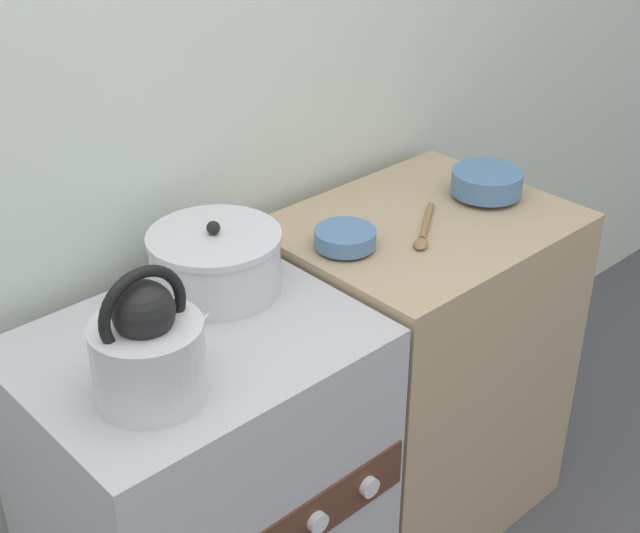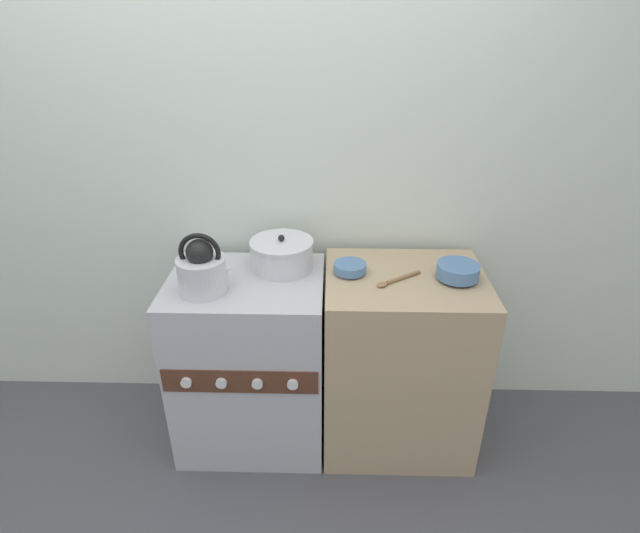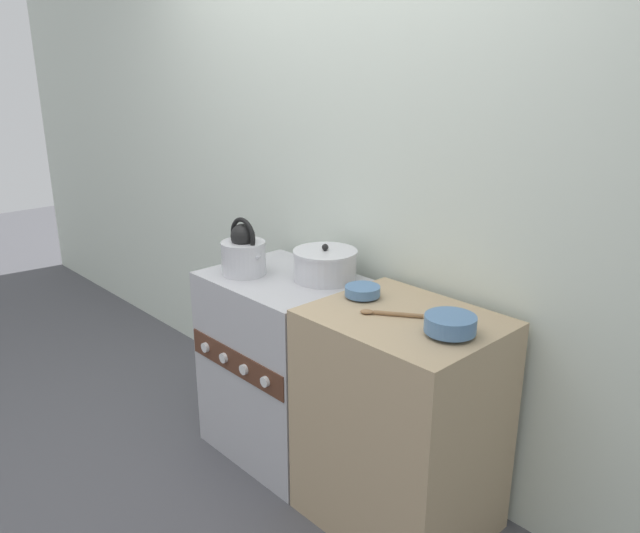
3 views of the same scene
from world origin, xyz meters
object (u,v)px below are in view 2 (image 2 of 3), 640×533
kettle (202,270)px  enamel_bowl (458,271)px  small_ceramic_bowl (350,268)px  stove (251,361)px  cooking_pot (282,254)px

kettle → enamel_bowl: 1.03m
enamel_bowl → small_ceramic_bowl: (-0.44, 0.04, -0.01)m
stove → kettle: kettle is taller
kettle → small_ceramic_bowl: 0.60m
kettle → enamel_bowl: bearing=4.9°
stove → cooking_pot: 0.52m
cooking_pot → enamel_bowl: bearing=-9.5°
small_ceramic_bowl → stove: bearing=-175.1°
stove → enamel_bowl: (0.88, -0.01, 0.48)m
kettle → small_ceramic_bowl: size_ratio=1.85×
cooking_pot → stove: bearing=-141.9°
cooking_pot → enamel_bowl: size_ratio=1.58×
kettle → cooking_pot: 0.36m
cooking_pot → small_ceramic_bowl: (0.29, -0.08, -0.02)m
stove → small_ceramic_bowl: (0.44, 0.04, 0.47)m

